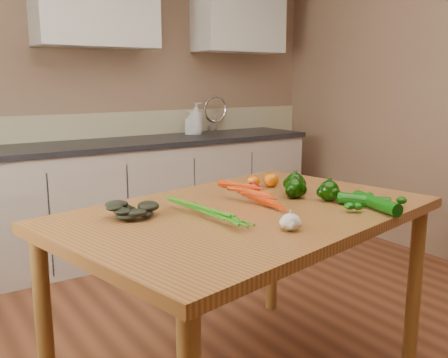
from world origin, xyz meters
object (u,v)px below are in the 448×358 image
table (247,230)px  soap_bottle_c (193,125)px  soap_bottle_a (196,118)px  garlic_bulb (290,222)px  tomato_a (253,189)px  tomato_c (271,180)px  pepper_a (295,188)px  pepper_b (295,183)px  carrot_bunch (240,199)px  soap_bottle_b (191,122)px  leafy_greens (132,204)px  zucchini_a (364,201)px  tomato_b (254,181)px  zucchini_b (376,203)px  pepper_c (329,191)px

table → soap_bottle_c: bearing=53.5°
soap_bottle_a → garlic_bulb: soap_bottle_a is taller
tomato_a → tomato_c: (0.20, 0.11, 0.00)m
soap_bottle_c → pepper_a: 2.22m
pepper_b → carrot_bunch: bearing=-167.8°
soap_bottle_b → pepper_b: (-0.59, -2.00, -0.12)m
carrot_bunch → leafy_greens: bearing=152.9°
pepper_b → zucchini_a: 0.36m
pepper_b → tomato_b: (-0.08, 0.22, -0.02)m
carrot_bunch → tomato_a: carrot_bunch is taller
soap_bottle_b → tomato_b: size_ratio=3.17×
garlic_bulb → soap_bottle_c: bearing=67.2°
zucchini_b → garlic_bulb: bearing=-177.5°
tomato_b → tomato_c: bearing=-31.8°
soap_bottle_b → zucchini_a: bearing=23.8°
table → zucchini_b: size_ratio=6.59×
soap_bottle_c → zucchini_a: bearing=-167.5°
soap_bottle_a → pepper_a: (-0.69, -2.03, -0.16)m
carrot_bunch → tomato_a: 0.23m
carrot_bunch → tomato_b: bearing=33.4°
pepper_a → table: bearing=-172.7°
soap_bottle_a → pepper_a: soap_bottle_a is taller
garlic_bulb → tomato_a: 0.54m
tomato_a → tomato_b: tomato_a is taller
soap_bottle_b → pepper_b: bearing=19.7°
tomato_c → zucchini_a: tomato_c is taller
soap_bottle_b → pepper_c: bearing=21.7°
carrot_bunch → leafy_greens: size_ratio=1.30×
soap_bottle_b → soap_bottle_c: (0.04, 0.03, -0.03)m
soap_bottle_b → soap_bottle_c: soap_bottle_b is taller
leafy_greens → zucchini_b: (0.89, -0.45, -0.03)m
soap_bottle_c → tomato_c: (-0.63, -1.86, -0.11)m
tomato_b → zucchini_a: (0.15, -0.57, -0.00)m
pepper_c → tomato_a: 0.35m
soap_bottle_a → zucchini_a: 2.39m
carrot_bunch → zucchini_a: carrot_bunch is taller
tomato_c → leafy_greens: bearing=-170.4°
garlic_bulb → pepper_a: bearing=46.7°
zucchini_b → soap_bottle_a: bearing=77.1°
soap_bottle_a → soap_bottle_c: 0.10m
soap_bottle_b → pepper_a: 2.18m
soap_bottle_c → tomato_c: 1.97m
zucchini_a → zucchini_b: size_ratio=0.83×
pepper_b → tomato_b: 0.23m
tomato_a → table: bearing=-132.7°
tomato_c → zucchini_a: 0.53m
garlic_bulb → pepper_b: 0.60m
carrot_bunch → tomato_b: size_ratio=4.52×
table → soap_bottle_c: (0.99, 2.14, 0.23)m
zucchini_a → pepper_b: bearing=101.6°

